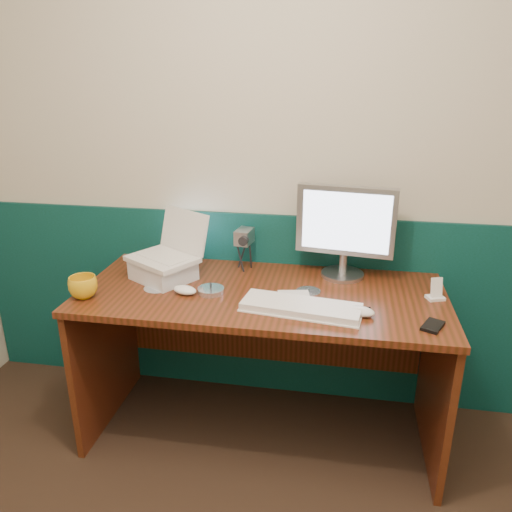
% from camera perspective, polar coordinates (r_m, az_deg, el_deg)
% --- Properties ---
extents(back_wall, '(3.50, 0.04, 2.50)m').
position_cam_1_polar(back_wall, '(2.39, 5.16, 10.42)').
color(back_wall, '#BEB7A1').
rests_on(back_wall, ground).
extents(wainscot, '(3.48, 0.02, 1.00)m').
position_cam_1_polar(wainscot, '(2.62, 4.62, -6.02)').
color(wainscot, '#07342A').
rests_on(wainscot, ground).
extents(desk, '(1.60, 0.70, 0.75)m').
position_cam_1_polar(desk, '(2.38, 0.64, -12.28)').
color(desk, '#391D0A').
rests_on(desk, ground).
extents(laptop_riser, '(0.33, 0.32, 0.09)m').
position_cam_1_polar(laptop_riser, '(2.35, -10.57, -1.61)').
color(laptop_riser, silver).
rests_on(laptop_riser, desk).
extents(laptop, '(0.37, 0.35, 0.25)m').
position_cam_1_polar(laptop, '(2.29, -10.83, 2.25)').
color(laptop, silver).
rests_on(laptop, laptop_riser).
extents(monitor, '(0.46, 0.19, 0.45)m').
position_cam_1_polar(monitor, '(2.32, 10.15, 2.81)').
color(monitor, '#A6A6AA').
rests_on(monitor, desk).
extents(keyboard, '(0.49, 0.22, 0.03)m').
position_cam_1_polar(keyboard, '(2.03, 5.16, -5.92)').
color(keyboard, white).
rests_on(keyboard, desk).
extents(mouse_right, '(0.13, 0.09, 0.04)m').
position_cam_1_polar(mouse_right, '(2.03, 11.85, -6.21)').
color(mouse_right, silver).
rests_on(mouse_right, desk).
extents(mouse_left, '(0.12, 0.09, 0.04)m').
position_cam_1_polar(mouse_left, '(2.19, -8.14, -3.86)').
color(mouse_left, white).
rests_on(mouse_left, desk).
extents(mug, '(0.15, 0.15, 0.10)m').
position_cam_1_polar(mug, '(2.25, -19.15, -3.38)').
color(mug, gold).
rests_on(mug, desk).
extents(camcorder, '(0.11, 0.15, 0.21)m').
position_cam_1_polar(camcorder, '(2.41, -1.33, 0.80)').
color(camcorder, '#A3A2A7').
rests_on(camcorder, desk).
extents(cd_spindle, '(0.12, 0.12, 0.02)m').
position_cam_1_polar(cd_spindle, '(2.19, -5.18, -3.96)').
color(cd_spindle, silver).
rests_on(cd_spindle, desk).
extents(cd_loose_a, '(0.13, 0.13, 0.00)m').
position_cam_1_polar(cd_loose_a, '(2.28, -11.16, -3.59)').
color(cd_loose_a, silver).
rests_on(cd_loose_a, desk).
extents(cd_loose_b, '(0.11, 0.11, 0.00)m').
position_cam_1_polar(cd_loose_b, '(2.22, 6.00, -3.98)').
color(cd_loose_b, silver).
rests_on(cd_loose_b, desk).
extents(pen, '(0.13, 0.03, 0.01)m').
position_cam_1_polar(pen, '(2.08, 11.25, -5.82)').
color(pen, black).
rests_on(pen, desk).
extents(papers, '(0.15, 0.11, 0.00)m').
position_cam_1_polar(papers, '(2.17, 4.33, -4.42)').
color(papers, silver).
rests_on(papers, desk).
extents(dock, '(0.08, 0.07, 0.01)m').
position_cam_1_polar(dock, '(2.26, 19.79, -4.51)').
color(dock, white).
rests_on(dock, desk).
extents(music_player, '(0.05, 0.04, 0.08)m').
position_cam_1_polar(music_player, '(2.24, 19.94, -3.38)').
color(music_player, white).
rests_on(music_player, dock).
extents(pda, '(0.10, 0.13, 0.01)m').
position_cam_1_polar(pda, '(2.02, 19.55, -7.53)').
color(pda, black).
rests_on(pda, desk).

